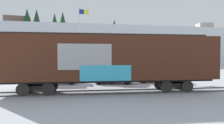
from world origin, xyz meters
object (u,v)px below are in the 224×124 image
freight_car (108,59)px  flagpole (80,33)px  parked_car_tan (155,75)px  parked_car_blue (112,75)px  parked_car_white (55,75)px

freight_car → flagpole: (-1.99, 13.90, 3.63)m
flagpole → parked_car_tan: flagpole is taller
freight_car → parked_car_blue: (1.13, 4.72, -1.74)m
freight_car → parked_car_blue: freight_car is taller
freight_car → parked_car_tan: size_ratio=3.55×
freight_car → parked_car_blue: 5.16m
freight_car → parked_car_tan: (5.97, 4.93, -1.79)m
parked_car_blue → parked_car_tan: bearing=2.4°
freight_car → parked_car_white: 7.28m
flagpole → parked_car_white: flagpole is taller
flagpole → parked_car_tan: (7.96, -8.97, -5.41)m
parked_car_white → parked_car_tan: size_ratio=1.02×
flagpole → freight_car: bearing=-81.8°
parked_car_white → parked_car_tan: 10.64m
parked_car_white → parked_car_blue: size_ratio=1.10×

